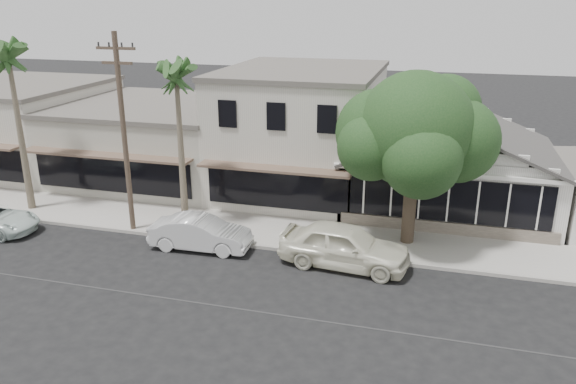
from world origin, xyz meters
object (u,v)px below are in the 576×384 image
(utility_pole, at_px, (124,131))
(car_0, at_px, (344,245))
(car_1, at_px, (200,233))
(shade_tree, at_px, (414,132))

(utility_pole, height_order, car_0, utility_pole)
(car_0, height_order, car_1, car_0)
(car_1, bearing_deg, car_0, -92.28)
(car_0, bearing_deg, shade_tree, -31.43)
(car_1, xyz_separation_m, shade_tree, (8.51, 3.03, 4.28))
(car_1, bearing_deg, shade_tree, -72.77)
(shade_tree, bearing_deg, utility_pole, -170.25)
(car_0, relative_size, car_1, 1.20)
(utility_pole, distance_m, shade_tree, 12.51)
(utility_pole, xyz_separation_m, car_0, (10.07, -0.90, -3.89))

